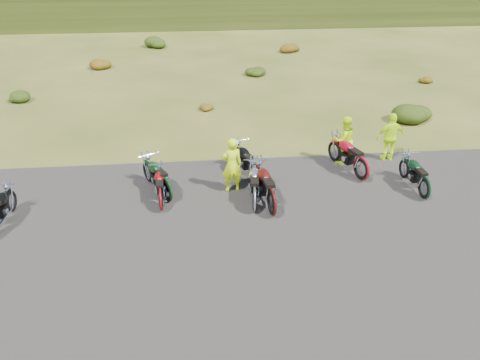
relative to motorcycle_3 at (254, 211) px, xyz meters
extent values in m
plane|color=#384015|center=(-0.76, -0.59, 0.00)|extent=(300.00, 300.00, 0.00)
cube|color=black|center=(-0.76, -2.59, 0.00)|extent=(20.00, 12.00, 0.04)
ellipsoid|color=#1C350D|center=(-9.86, 10.71, 0.31)|extent=(1.03, 1.03, 0.61)
ellipsoid|color=#60380C|center=(-6.96, 16.01, 0.38)|extent=(1.30, 1.30, 0.77)
ellipsoid|color=#1C350D|center=(-4.06, 21.31, 0.46)|extent=(1.56, 1.56, 0.92)
ellipsoid|color=#60380C|center=(-1.16, 8.61, 0.23)|extent=(0.77, 0.77, 0.45)
ellipsoid|color=#1C350D|center=(1.74, 13.91, 0.31)|extent=(1.03, 1.03, 0.61)
ellipsoid|color=#60380C|center=(4.64, 19.21, 0.38)|extent=(1.30, 1.30, 0.77)
ellipsoid|color=#1C350D|center=(7.54, 6.51, 0.46)|extent=(1.56, 1.56, 0.92)
ellipsoid|color=#60380C|center=(10.44, 11.81, 0.23)|extent=(0.77, 0.77, 0.45)
imported|color=#C4EE0C|center=(-0.55, 1.21, 0.88)|extent=(0.71, 0.53, 1.75)
imported|color=#C4EE0C|center=(3.40, 2.84, 0.83)|extent=(0.95, 0.83, 1.66)
imported|color=#C4EE0C|center=(5.06, 2.89, 0.85)|extent=(1.02, 0.47, 1.70)
camera|label=1|loc=(-1.51, -11.34, 7.20)|focal=35.00mm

